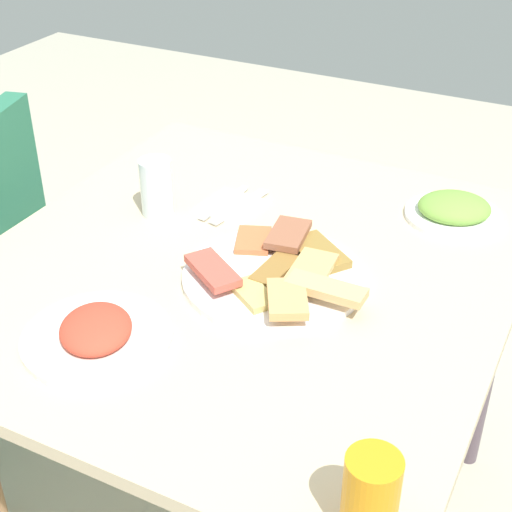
{
  "coord_description": "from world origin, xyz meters",
  "views": [
    {
      "loc": [
        -1.02,
        -0.54,
        1.49
      ],
      "look_at": [
        -0.01,
        -0.03,
        0.77
      ],
      "focal_mm": 53.37,
      "sensor_mm": 36.0,
      "label": 1
    }
  ],
  "objects_px": {
    "soda_can": "(370,498)",
    "drinking_glass": "(156,187)",
    "salad_plate_rice": "(96,333)",
    "dining_table": "(245,301)",
    "pide_platter": "(278,273)",
    "paper_napkin": "(232,206)",
    "spoon": "(224,203)",
    "fork": "(240,206)",
    "salad_plate_greens": "(454,210)"
  },
  "relations": [
    {
      "from": "soda_can",
      "to": "spoon",
      "type": "bearing_deg",
      "value": 40.43
    },
    {
      "from": "spoon",
      "to": "paper_napkin",
      "type": "bearing_deg",
      "value": -84.65
    },
    {
      "from": "drinking_glass",
      "to": "dining_table",
      "type": "bearing_deg",
      "value": -110.27
    },
    {
      "from": "salad_plate_greens",
      "to": "fork",
      "type": "height_order",
      "value": "salad_plate_greens"
    },
    {
      "from": "pide_platter",
      "to": "salad_plate_rice",
      "type": "distance_m",
      "value": 0.33
    },
    {
      "from": "drinking_glass",
      "to": "paper_napkin",
      "type": "relative_size",
      "value": 0.99
    },
    {
      "from": "salad_plate_rice",
      "to": "drinking_glass",
      "type": "distance_m",
      "value": 0.41
    },
    {
      "from": "dining_table",
      "to": "pide_platter",
      "type": "height_order",
      "value": "pide_platter"
    },
    {
      "from": "paper_napkin",
      "to": "spoon",
      "type": "xyz_separation_m",
      "value": [
        0.0,
        0.02,
        0.0
      ]
    },
    {
      "from": "pide_platter",
      "to": "fork",
      "type": "xyz_separation_m",
      "value": [
        0.2,
        0.18,
        -0.01
      ]
    },
    {
      "from": "pide_platter",
      "to": "spoon",
      "type": "height_order",
      "value": "pide_platter"
    },
    {
      "from": "salad_plate_greens",
      "to": "soda_can",
      "type": "height_order",
      "value": "soda_can"
    },
    {
      "from": "spoon",
      "to": "soda_can",
      "type": "bearing_deg",
      "value": -134.22
    },
    {
      "from": "paper_napkin",
      "to": "fork",
      "type": "bearing_deg",
      "value": -90.0
    },
    {
      "from": "salad_plate_rice",
      "to": "spoon",
      "type": "bearing_deg",
      "value": 4.16
    },
    {
      "from": "salad_plate_rice",
      "to": "drinking_glass",
      "type": "height_order",
      "value": "drinking_glass"
    },
    {
      "from": "pide_platter",
      "to": "spoon",
      "type": "distance_m",
      "value": 0.29
    },
    {
      "from": "salad_plate_greens",
      "to": "soda_can",
      "type": "bearing_deg",
      "value": -172.7
    },
    {
      "from": "dining_table",
      "to": "pide_platter",
      "type": "distance_m",
      "value": 0.12
    },
    {
      "from": "soda_can",
      "to": "spoon",
      "type": "xyz_separation_m",
      "value": [
        0.63,
        0.54,
        -0.06
      ]
    },
    {
      "from": "soda_can",
      "to": "paper_napkin",
      "type": "relative_size",
      "value": 1.03
    },
    {
      "from": "salad_plate_greens",
      "to": "fork",
      "type": "xyz_separation_m",
      "value": [
        -0.16,
        0.4,
        -0.01
      ]
    },
    {
      "from": "dining_table",
      "to": "paper_napkin",
      "type": "relative_size",
      "value": 8.57
    },
    {
      "from": "dining_table",
      "to": "pide_platter",
      "type": "bearing_deg",
      "value": -103.35
    },
    {
      "from": "pide_platter",
      "to": "fork",
      "type": "height_order",
      "value": "pide_platter"
    },
    {
      "from": "dining_table",
      "to": "spoon",
      "type": "relative_size",
      "value": 6.28
    },
    {
      "from": "salad_plate_rice",
      "to": "fork",
      "type": "relative_size",
      "value": 1.37
    },
    {
      "from": "salad_plate_rice",
      "to": "paper_napkin",
      "type": "bearing_deg",
      "value": 2.01
    },
    {
      "from": "dining_table",
      "to": "salad_plate_greens",
      "type": "relative_size",
      "value": 5.29
    },
    {
      "from": "salad_plate_rice",
      "to": "dining_table",
      "type": "bearing_deg",
      "value": -19.7
    },
    {
      "from": "pide_platter",
      "to": "drinking_glass",
      "type": "xyz_separation_m",
      "value": [
        0.11,
        0.32,
        0.04
      ]
    },
    {
      "from": "salad_plate_greens",
      "to": "salad_plate_rice",
      "type": "bearing_deg",
      "value": 147.91
    },
    {
      "from": "dining_table",
      "to": "soda_can",
      "type": "bearing_deg",
      "value": -138.67
    },
    {
      "from": "salad_plate_rice",
      "to": "spoon",
      "type": "relative_size",
      "value": 1.46
    },
    {
      "from": "paper_napkin",
      "to": "fork",
      "type": "height_order",
      "value": "fork"
    },
    {
      "from": "dining_table",
      "to": "salad_plate_rice",
      "type": "xyz_separation_m",
      "value": [
        -0.3,
        0.11,
        0.1
      ]
    },
    {
      "from": "salad_plate_rice",
      "to": "paper_napkin",
      "type": "relative_size",
      "value": 1.99
    },
    {
      "from": "fork",
      "to": "spoon",
      "type": "height_order",
      "value": "same"
    },
    {
      "from": "dining_table",
      "to": "soda_can",
      "type": "height_order",
      "value": "soda_can"
    },
    {
      "from": "soda_can",
      "to": "drinking_glass",
      "type": "xyz_separation_m",
      "value": [
        0.54,
        0.64,
        -0.0
      ]
    },
    {
      "from": "salad_plate_greens",
      "to": "drinking_glass",
      "type": "xyz_separation_m",
      "value": [
        -0.25,
        0.54,
        0.04
      ]
    },
    {
      "from": "drinking_glass",
      "to": "salad_plate_rice",
      "type": "bearing_deg",
      "value": -160.52
    },
    {
      "from": "soda_can",
      "to": "paper_napkin",
      "type": "distance_m",
      "value": 0.82
    },
    {
      "from": "drinking_glass",
      "to": "fork",
      "type": "height_order",
      "value": "drinking_glass"
    },
    {
      "from": "pide_platter",
      "to": "soda_can",
      "type": "bearing_deg",
      "value": -143.47
    },
    {
      "from": "dining_table",
      "to": "fork",
      "type": "relative_size",
      "value": 5.87
    },
    {
      "from": "drinking_glass",
      "to": "paper_napkin",
      "type": "bearing_deg",
      "value": -53.11
    },
    {
      "from": "salad_plate_rice",
      "to": "soda_can",
      "type": "bearing_deg",
      "value": -106.82
    },
    {
      "from": "salad_plate_rice",
      "to": "fork",
      "type": "xyz_separation_m",
      "value": [
        0.48,
        -0.0,
        -0.01
      ]
    },
    {
      "from": "pide_platter",
      "to": "salad_plate_greens",
      "type": "xyz_separation_m",
      "value": [
        0.36,
        -0.22,
        0.0
      ]
    }
  ]
}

